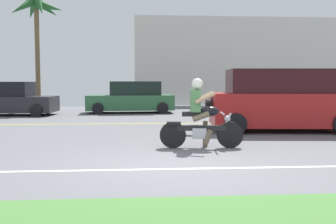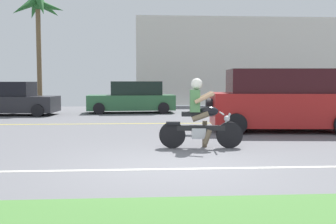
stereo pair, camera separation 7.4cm
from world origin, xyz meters
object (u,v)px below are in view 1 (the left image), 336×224
motorcyclist (201,119)px  suv_nearby (280,101)px  parked_car_0 (9,100)px  parked_car_1 (132,98)px  palm_tree_0 (36,12)px

motorcyclist → suv_nearby: 4.37m
parked_car_0 → suv_nearby: bearing=-32.2°
parked_car_1 → palm_tree_0: size_ratio=0.71×
motorcyclist → suv_nearby: size_ratio=0.42×
suv_nearby → parked_car_1: 9.11m
suv_nearby → motorcyclist: bearing=-134.4°
parked_car_0 → parked_car_1: size_ratio=0.96×
parked_car_0 → palm_tree_0: palm_tree_0 is taller
suv_nearby → parked_car_0: suv_nearby is taller
parked_car_0 → palm_tree_0: (0.66, 2.80, 4.50)m
suv_nearby → parked_car_0: size_ratio=1.12×
motorcyclist → parked_car_1: 10.97m
parked_car_0 → palm_tree_0: 5.35m
parked_car_0 → parked_car_1: (5.69, 1.05, 0.01)m
suv_nearby → parked_car_1: suv_nearby is taller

